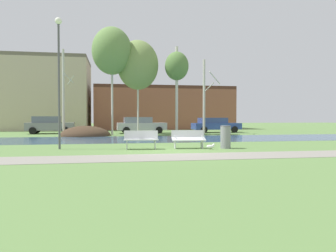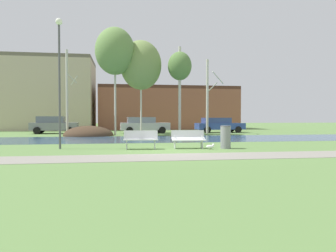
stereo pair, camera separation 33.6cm
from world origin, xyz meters
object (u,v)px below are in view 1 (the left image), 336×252
object	(u,v)px
bench_left	(141,139)
parked_van_nearest_grey	(50,125)
parked_sedan_second_silver	(141,125)
parked_hatch_third_blue	(215,125)
streetlamp	(59,63)
bench_right	(188,139)
trash_bin	(226,137)
seagull	(211,146)

from	to	relation	value
bench_left	parked_van_nearest_grey	world-z (taller)	parked_van_nearest_grey
parked_van_nearest_grey	parked_sedan_second_silver	size ratio (longest dim) A/B	0.92
parked_hatch_third_blue	parked_sedan_second_silver	bearing A→B (deg)	-177.52
streetlamp	parked_hatch_third_blue	distance (m)	19.37
bench_right	trash_bin	xyz separation A→B (m)	(1.75, -0.34, 0.09)
bench_left	parked_hatch_third_blue	xyz separation A→B (m)	(8.67, 15.15, 0.30)
bench_left	bench_right	xyz separation A→B (m)	(2.28, 0.00, 0.00)
bench_right	trash_bin	size ratio (longest dim) A/B	1.50
bench_right	seagull	world-z (taller)	bench_right
bench_right	parked_sedan_second_silver	bearing A→B (deg)	93.99
bench_left	trash_bin	distance (m)	4.04
bench_right	seagull	bearing A→B (deg)	-32.05
bench_right	trash_bin	distance (m)	1.79
bench_left	bench_right	distance (m)	2.28
parked_sedan_second_silver	parked_hatch_third_blue	bearing A→B (deg)	2.48
seagull	parked_sedan_second_silver	size ratio (longest dim) A/B	0.10
bench_left	parked_van_nearest_grey	size ratio (longest dim) A/B	0.38
bench_left	seagull	size ratio (longest dim) A/B	3.67
streetlamp	parked_hatch_third_blue	size ratio (longest dim) A/B	1.28
streetlamp	trash_bin	bearing A→B (deg)	-7.31
bench_left	parked_van_nearest_grey	distance (m)	17.09
streetlamp	parked_sedan_second_silver	world-z (taller)	streetlamp
parked_van_nearest_grey	parked_sedan_second_silver	world-z (taller)	parked_van_nearest_grey
bench_left	parked_sedan_second_silver	distance (m)	14.88
streetlamp	bench_right	bearing A→B (deg)	-6.22
bench_left	parked_hatch_third_blue	bearing A→B (deg)	60.22
trash_bin	parked_sedan_second_silver	size ratio (longest dim) A/B	0.24
parked_van_nearest_grey	parked_sedan_second_silver	xyz separation A→B (m)	(8.29, -0.74, -0.02)
trash_bin	parked_hatch_third_blue	distance (m)	16.17
seagull	parked_sedan_second_silver	world-z (taller)	parked_sedan_second_silver
trash_bin	seagull	bearing A→B (deg)	-163.20
trash_bin	parked_hatch_third_blue	size ratio (longest dim) A/B	0.23
seagull	streetlamp	distance (m)	8.09
parked_van_nearest_grey	bench_right	bearing A→B (deg)	-59.09
seagull	parked_sedan_second_silver	bearing A→B (deg)	97.29
parked_hatch_third_blue	trash_bin	bearing A→B (deg)	-106.68
bench_right	parked_hatch_third_blue	xyz separation A→B (m)	(6.39, 15.15, 0.30)
trash_bin	parked_sedan_second_silver	bearing A→B (deg)	100.40
bench_right	streetlamp	size ratio (longest dim) A/B	0.27
streetlamp	bench_left	bearing A→B (deg)	-9.92
seagull	parked_hatch_third_blue	size ratio (longest dim) A/B	0.09
bench_left	trash_bin	world-z (taller)	trash_bin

